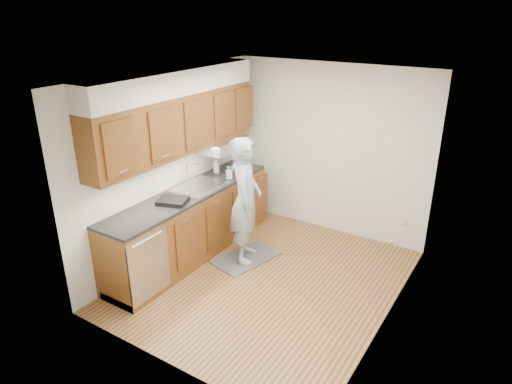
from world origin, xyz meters
TOP-DOWN VIEW (x-y plane):
  - floor at (0.00, 0.00)m, footprint 3.50×3.50m
  - ceiling at (0.00, 0.00)m, footprint 3.50×3.50m
  - wall_left at (-1.50, 0.00)m, footprint 0.02×3.50m
  - wall_right at (1.50, 0.00)m, footprint 0.02×3.50m
  - wall_back at (0.00, 1.75)m, footprint 3.00×0.02m
  - counter at (-1.20, -0.00)m, footprint 0.64×2.80m
  - upper_cabinets at (-1.33, 0.05)m, footprint 0.47×2.80m
  - closet_door at (1.49, 0.30)m, footprint 0.02×1.22m
  - floor_mat at (-0.52, 0.30)m, footprint 0.72×0.99m
  - person at (-0.52, 0.30)m, footprint 0.72×0.81m
  - soap_bottle_a at (-1.34, 0.77)m, footprint 0.13×0.13m
  - soap_bottle_b at (-1.05, 0.69)m, footprint 0.11×0.11m
  - soap_bottle_c at (-1.16, 0.97)m, footprint 0.16×0.16m
  - soda_can at (-0.96, 0.74)m, footprint 0.07×0.07m
  - dish_rack at (-1.14, -0.39)m, footprint 0.42×0.39m

SIDE VIEW (x-z plane):
  - floor at x=0.00m, z-range 0.00..0.00m
  - floor_mat at x=-0.52m, z-range 0.00..0.02m
  - counter at x=-1.20m, z-range -0.16..1.14m
  - dish_rack at x=-1.14m, z-range 0.94..0.99m
  - person at x=-0.52m, z-range 0.02..1.94m
  - soda_can at x=-0.96m, z-range 0.94..1.05m
  - soap_bottle_c at x=-1.16m, z-range 0.94..1.09m
  - closet_door at x=1.49m, z-range 0.00..2.05m
  - soap_bottle_b at x=-1.05m, z-range 0.94..1.12m
  - soap_bottle_a at x=-1.34m, z-range 0.94..1.19m
  - wall_left at x=-1.50m, z-range 0.00..2.50m
  - wall_right at x=1.50m, z-range 0.00..2.50m
  - wall_back at x=0.00m, z-range 0.00..2.50m
  - upper_cabinets at x=-1.33m, z-range 1.34..2.55m
  - ceiling at x=0.00m, z-range 2.50..2.50m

